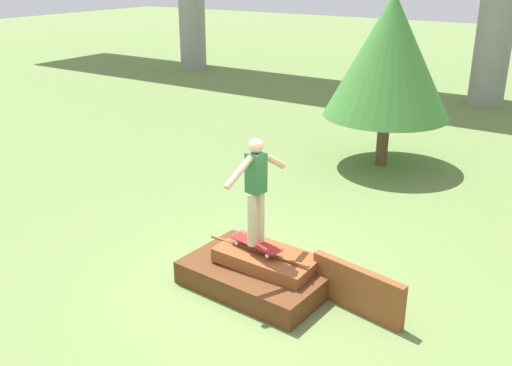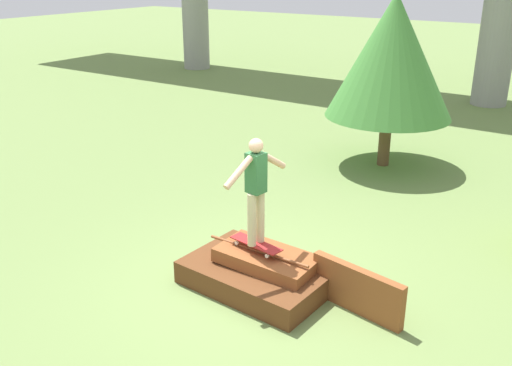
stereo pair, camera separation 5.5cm
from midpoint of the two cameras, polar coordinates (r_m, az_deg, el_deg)
name	(u,v)px [view 1 (the left image)]	position (r m, az deg, el deg)	size (l,w,h in m)	color
ground_plane	(258,285)	(8.20, -0.03, -10.17)	(80.00, 80.00, 0.00)	olive
scrap_pile	(259,272)	(8.09, 0.14, -8.87)	(2.06, 1.44, 0.57)	#5B3319
scrap_plank_loose	(357,289)	(7.62, 9.86, -10.44)	(1.36, 0.36, 0.62)	brown
skateboard	(256,244)	(7.91, -0.20, -6.10)	(0.83, 0.33, 0.09)	maroon
skater	(256,185)	(7.55, -0.21, -0.19)	(0.26, 1.16, 1.50)	#C6B78E
tree_behind_left	(390,56)	(12.65, 13.10, 12.26)	(2.72, 2.72, 3.73)	brown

